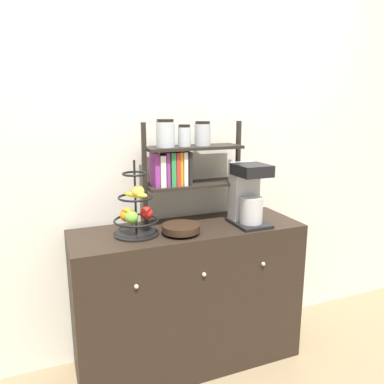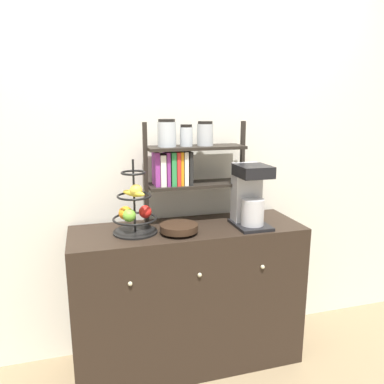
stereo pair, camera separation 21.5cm
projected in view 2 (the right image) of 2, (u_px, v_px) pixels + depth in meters
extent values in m
plane|color=#847051|center=(199.00, 384.00, 2.18)|extent=(12.00, 12.00, 0.00)
cube|color=silver|center=(176.00, 151.00, 2.36)|extent=(7.00, 0.05, 2.60)
cube|color=black|center=(188.00, 296.00, 2.30)|extent=(1.36, 0.46, 0.88)
sphere|color=#B2AD8C|center=(130.00, 284.00, 1.92)|extent=(0.02, 0.02, 0.02)
sphere|color=#B2AD8C|center=(200.00, 275.00, 2.02)|extent=(0.02, 0.02, 0.02)
sphere|color=#B2AD8C|center=(263.00, 267.00, 2.12)|extent=(0.02, 0.02, 0.02)
cube|color=black|center=(250.00, 225.00, 2.22)|extent=(0.19, 0.25, 0.02)
cube|color=#B7B7BC|center=(246.00, 192.00, 2.24)|extent=(0.16, 0.10, 0.35)
cylinder|color=#B7B7BC|center=(252.00, 212.00, 2.18)|extent=(0.13, 0.13, 0.15)
cube|color=black|center=(253.00, 171.00, 2.13)|extent=(0.18, 0.20, 0.07)
cylinder|color=black|center=(135.00, 232.00, 2.11)|extent=(0.25, 0.25, 0.01)
cylinder|color=black|center=(134.00, 196.00, 2.06)|extent=(0.01, 0.01, 0.41)
torus|color=black|center=(135.00, 219.00, 2.09)|extent=(0.25, 0.25, 0.01)
torus|color=black|center=(134.00, 196.00, 2.06)|extent=(0.19, 0.19, 0.01)
torus|color=black|center=(133.00, 173.00, 2.03)|extent=(0.14, 0.14, 0.01)
sphere|color=red|center=(145.00, 212.00, 2.09)|extent=(0.07, 0.07, 0.07)
sphere|color=#6BAD33|center=(129.00, 216.00, 2.02)|extent=(0.07, 0.07, 0.07)
sphere|color=orange|center=(125.00, 213.00, 2.06)|extent=(0.08, 0.08, 0.08)
ellipsoid|color=yellow|center=(134.00, 193.00, 2.03)|extent=(0.13, 0.14, 0.04)
sphere|color=gold|center=(136.00, 191.00, 2.03)|extent=(0.07, 0.07, 0.07)
cylinder|color=black|center=(179.00, 232.00, 2.09)|extent=(0.12, 0.12, 0.02)
cylinder|color=black|center=(179.00, 228.00, 2.09)|extent=(0.21, 0.21, 0.04)
cube|color=black|center=(146.00, 175.00, 2.18)|extent=(0.02, 0.02, 0.61)
cube|color=black|center=(242.00, 170.00, 2.34)|extent=(0.02, 0.02, 0.61)
cube|color=black|center=(196.00, 184.00, 2.28)|extent=(0.58, 0.20, 0.02)
cube|color=black|center=(196.00, 147.00, 2.23)|extent=(0.58, 0.20, 0.02)
cube|color=#8C338C|center=(156.00, 169.00, 2.19)|extent=(0.03, 0.12, 0.20)
cube|color=white|center=(161.00, 170.00, 2.20)|extent=(0.03, 0.14, 0.18)
cube|color=#8C338C|center=(167.00, 168.00, 2.21)|extent=(0.02, 0.13, 0.20)
cube|color=#2D8C47|center=(172.00, 168.00, 2.21)|extent=(0.03, 0.15, 0.20)
cube|color=red|center=(176.00, 168.00, 2.22)|extent=(0.02, 0.15, 0.20)
cube|color=orange|center=(180.00, 168.00, 2.23)|extent=(0.02, 0.14, 0.20)
cube|color=white|center=(184.00, 167.00, 2.23)|extent=(0.02, 0.15, 0.20)
cube|color=black|center=(188.00, 167.00, 2.24)|extent=(0.02, 0.16, 0.20)
cylinder|color=silver|center=(167.00, 134.00, 2.16)|extent=(0.11, 0.11, 0.14)
cylinder|color=black|center=(167.00, 120.00, 2.15)|extent=(0.10, 0.10, 0.02)
cylinder|color=silver|center=(186.00, 137.00, 2.20)|extent=(0.08, 0.08, 0.11)
cylinder|color=black|center=(186.00, 126.00, 2.18)|extent=(0.07, 0.07, 0.02)
cylinder|color=#ADB2B7|center=(205.00, 135.00, 2.23)|extent=(0.10, 0.10, 0.13)
cylinder|color=black|center=(205.00, 123.00, 2.21)|extent=(0.09, 0.09, 0.02)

